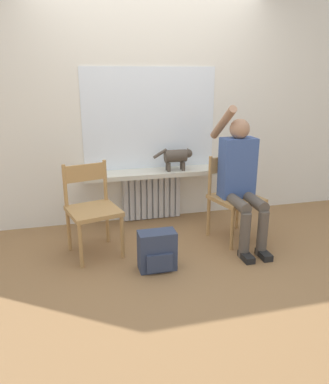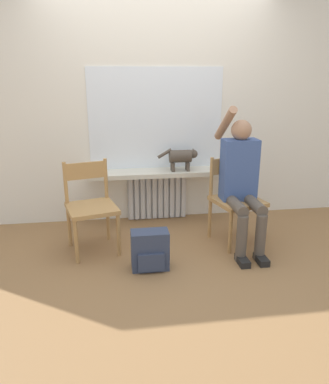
{
  "view_description": "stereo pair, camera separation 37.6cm",
  "coord_description": "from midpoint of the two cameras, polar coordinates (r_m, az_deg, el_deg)",
  "views": [
    {
      "loc": [
        -0.88,
        -2.94,
        1.67
      ],
      "look_at": [
        0.0,
        0.53,
        0.52
      ],
      "focal_mm": 35.0,
      "sensor_mm": 36.0,
      "label": 1
    },
    {
      "loc": [
        -0.51,
        -3.01,
        1.67
      ],
      "look_at": [
        0.0,
        0.53,
        0.52
      ],
      "focal_mm": 35.0,
      "sensor_mm": 36.0,
      "label": 2
    }
  ],
  "objects": [
    {
      "name": "backpack",
      "position": [
        3.33,
        -4.39,
        -9.04
      ],
      "size": [
        0.33,
        0.2,
        0.36
      ],
      "color": "#333D56",
      "rests_on": "ground_plane"
    },
    {
      "name": "ground_plane",
      "position": [
        3.48,
        -0.94,
        -10.9
      ],
      "size": [
        12.0,
        12.0,
        0.0
      ],
      "primitive_type": "plane",
      "color": "olive"
    },
    {
      "name": "window_glass",
      "position": [
        4.26,
        -4.81,
        11.0
      ],
      "size": [
        1.5,
        0.01,
        1.12
      ],
      "color": "white",
      "rests_on": "windowsill"
    },
    {
      "name": "person",
      "position": [
        3.72,
        8.74,
        2.35
      ],
      "size": [
        0.36,
        0.98,
        1.38
      ],
      "color": "brown",
      "rests_on": "ground_plane"
    },
    {
      "name": "chair_left",
      "position": [
        3.61,
        -13.93,
        -2.41
      ],
      "size": [
        0.54,
        0.54,
        0.86
      ],
      "rotation": [
        0.0,
        0.0,
        0.25
      ],
      "color": "#B2844C",
      "rests_on": "ground_plane"
    },
    {
      "name": "cat",
      "position": [
        4.19,
        -0.69,
        5.42
      ],
      "size": [
        0.45,
        0.14,
        0.26
      ],
      "color": "#4C4238",
      "rests_on": "windowsill"
    },
    {
      "name": "radiator",
      "position": [
        4.41,
        -4.42,
        -0.63
      ],
      "size": [
        0.69,
        0.08,
        0.56
      ],
      "color": "silver",
      "rests_on": "ground_plane"
    },
    {
      "name": "chair_right",
      "position": [
        3.87,
        7.83,
        -0.64
      ],
      "size": [
        0.54,
        0.54,
        0.86
      ],
      "rotation": [
        0.0,
        0.0,
        0.26
      ],
      "color": "#B2844C",
      "rests_on": "ground_plane"
    },
    {
      "name": "windowsill",
      "position": [
        4.22,
        -4.26,
        2.87
      ],
      "size": [
        1.56,
        0.31,
        0.05
      ],
      "color": "beige",
      "rests_on": "radiator"
    },
    {
      "name": "wall_with_window",
      "position": [
        4.27,
        -4.95,
        13.42
      ],
      "size": [
        7.0,
        0.06,
        2.7
      ],
      "color": "white",
      "rests_on": "ground_plane"
    }
  ]
}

